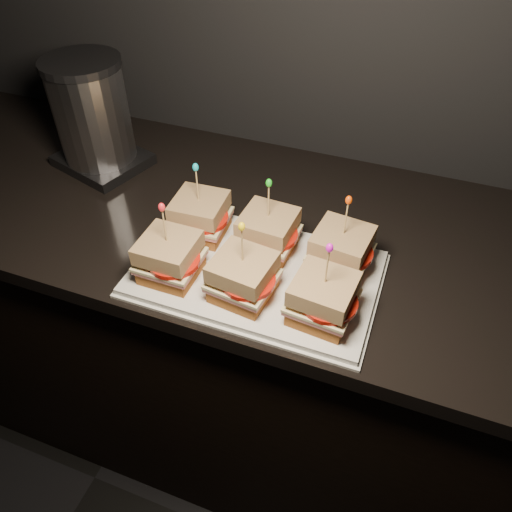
% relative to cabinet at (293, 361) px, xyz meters
% --- Properties ---
extents(cabinet, '(2.39, 0.62, 0.89)m').
position_rel_cabinet_xyz_m(cabinet, '(0.00, 0.00, 0.00)').
color(cabinet, black).
rests_on(cabinet, ground).
extents(granite_slab, '(2.43, 0.66, 0.04)m').
position_rel_cabinet_xyz_m(granite_slab, '(0.00, -0.00, 0.46)').
color(granite_slab, black).
rests_on(granite_slab, cabinet).
extents(platter, '(0.46, 0.28, 0.02)m').
position_rel_cabinet_xyz_m(platter, '(-0.05, -0.17, 0.49)').
color(platter, silver).
rests_on(platter, granite_slab).
extents(platter_rim, '(0.47, 0.30, 0.01)m').
position_rel_cabinet_xyz_m(platter_rim, '(-0.05, -0.17, 0.48)').
color(platter_rim, silver).
rests_on(platter_rim, granite_slab).
extents(sandwich_0_bread_bot, '(0.10, 0.10, 0.03)m').
position_rel_cabinet_xyz_m(sandwich_0_bread_bot, '(-0.19, -0.10, 0.51)').
color(sandwich_0_bread_bot, '#603611').
rests_on(sandwich_0_bread_bot, platter).
extents(sandwich_0_ham, '(0.11, 0.11, 0.01)m').
position_rel_cabinet_xyz_m(sandwich_0_ham, '(-0.19, -0.10, 0.53)').
color(sandwich_0_ham, '#CD615F').
rests_on(sandwich_0_ham, sandwich_0_bread_bot).
extents(sandwich_0_cheese, '(0.12, 0.11, 0.01)m').
position_rel_cabinet_xyz_m(sandwich_0_cheese, '(-0.19, -0.10, 0.54)').
color(sandwich_0_cheese, beige).
rests_on(sandwich_0_cheese, sandwich_0_ham).
extents(sandwich_0_tomato, '(0.10, 0.10, 0.01)m').
position_rel_cabinet_xyz_m(sandwich_0_tomato, '(-0.18, -0.11, 0.54)').
color(sandwich_0_tomato, '#B4160A').
rests_on(sandwich_0_tomato, sandwich_0_cheese).
extents(sandwich_0_bread_top, '(0.11, 0.11, 0.03)m').
position_rel_cabinet_xyz_m(sandwich_0_bread_top, '(-0.19, -0.10, 0.57)').
color(sandwich_0_bread_top, brown).
rests_on(sandwich_0_bread_top, sandwich_0_tomato).
extents(sandwich_0_pick, '(0.00, 0.00, 0.09)m').
position_rel_cabinet_xyz_m(sandwich_0_pick, '(-0.19, -0.10, 0.61)').
color(sandwich_0_pick, tan).
rests_on(sandwich_0_pick, sandwich_0_bread_top).
extents(sandwich_0_frill, '(0.01, 0.01, 0.02)m').
position_rel_cabinet_xyz_m(sandwich_0_frill, '(-0.19, -0.10, 0.66)').
color(sandwich_0_frill, '#0EA3B5').
rests_on(sandwich_0_frill, sandwich_0_pick).
extents(sandwich_1_bread_bot, '(0.10, 0.10, 0.03)m').
position_rel_cabinet_xyz_m(sandwich_1_bread_bot, '(-0.05, -0.10, 0.51)').
color(sandwich_1_bread_bot, '#603611').
rests_on(sandwich_1_bread_bot, platter).
extents(sandwich_1_ham, '(0.11, 0.11, 0.01)m').
position_rel_cabinet_xyz_m(sandwich_1_ham, '(-0.05, -0.10, 0.53)').
color(sandwich_1_ham, '#CD615F').
rests_on(sandwich_1_ham, sandwich_1_bread_bot).
extents(sandwich_1_cheese, '(0.12, 0.11, 0.01)m').
position_rel_cabinet_xyz_m(sandwich_1_cheese, '(-0.05, -0.10, 0.54)').
color(sandwich_1_cheese, beige).
rests_on(sandwich_1_cheese, sandwich_1_ham).
extents(sandwich_1_tomato, '(0.10, 0.10, 0.01)m').
position_rel_cabinet_xyz_m(sandwich_1_tomato, '(-0.03, -0.11, 0.54)').
color(sandwich_1_tomato, '#B4160A').
rests_on(sandwich_1_tomato, sandwich_1_cheese).
extents(sandwich_1_bread_top, '(0.11, 0.11, 0.03)m').
position_rel_cabinet_xyz_m(sandwich_1_bread_top, '(-0.05, -0.10, 0.57)').
color(sandwich_1_bread_top, brown).
rests_on(sandwich_1_bread_top, sandwich_1_tomato).
extents(sandwich_1_pick, '(0.00, 0.00, 0.09)m').
position_rel_cabinet_xyz_m(sandwich_1_pick, '(-0.05, -0.10, 0.61)').
color(sandwich_1_pick, tan).
rests_on(sandwich_1_pick, sandwich_1_bread_top).
extents(sandwich_1_frill, '(0.01, 0.01, 0.02)m').
position_rel_cabinet_xyz_m(sandwich_1_frill, '(-0.05, -0.10, 0.66)').
color(sandwich_1_frill, '#19A81B').
rests_on(sandwich_1_frill, sandwich_1_pick).
extents(sandwich_2_bread_bot, '(0.11, 0.11, 0.03)m').
position_rel_cabinet_xyz_m(sandwich_2_bread_bot, '(0.10, -0.10, 0.51)').
color(sandwich_2_bread_bot, '#603611').
rests_on(sandwich_2_bread_bot, platter).
extents(sandwich_2_ham, '(0.12, 0.12, 0.01)m').
position_rel_cabinet_xyz_m(sandwich_2_ham, '(0.10, -0.10, 0.53)').
color(sandwich_2_ham, '#CD615F').
rests_on(sandwich_2_ham, sandwich_2_bread_bot).
extents(sandwich_2_cheese, '(0.12, 0.12, 0.01)m').
position_rel_cabinet_xyz_m(sandwich_2_cheese, '(0.10, -0.10, 0.54)').
color(sandwich_2_cheese, beige).
rests_on(sandwich_2_cheese, sandwich_2_ham).
extents(sandwich_2_tomato, '(0.10, 0.10, 0.01)m').
position_rel_cabinet_xyz_m(sandwich_2_tomato, '(0.11, -0.11, 0.54)').
color(sandwich_2_tomato, '#B4160A').
rests_on(sandwich_2_tomato, sandwich_2_cheese).
extents(sandwich_2_bread_top, '(0.11, 0.11, 0.03)m').
position_rel_cabinet_xyz_m(sandwich_2_bread_top, '(0.10, -0.10, 0.57)').
color(sandwich_2_bread_top, brown).
rests_on(sandwich_2_bread_top, sandwich_2_tomato).
extents(sandwich_2_pick, '(0.00, 0.00, 0.09)m').
position_rel_cabinet_xyz_m(sandwich_2_pick, '(0.10, -0.10, 0.61)').
color(sandwich_2_pick, tan).
rests_on(sandwich_2_pick, sandwich_2_bread_top).
extents(sandwich_2_frill, '(0.01, 0.01, 0.02)m').
position_rel_cabinet_xyz_m(sandwich_2_frill, '(0.10, -0.10, 0.66)').
color(sandwich_2_frill, '#E64104').
rests_on(sandwich_2_frill, sandwich_2_pick).
extents(sandwich_3_bread_bot, '(0.10, 0.10, 0.03)m').
position_rel_cabinet_xyz_m(sandwich_3_bread_bot, '(-0.19, -0.23, 0.51)').
color(sandwich_3_bread_bot, '#603611').
rests_on(sandwich_3_bread_bot, platter).
extents(sandwich_3_ham, '(0.11, 0.10, 0.01)m').
position_rel_cabinet_xyz_m(sandwich_3_ham, '(-0.19, -0.23, 0.53)').
color(sandwich_3_ham, '#CD615F').
rests_on(sandwich_3_ham, sandwich_3_bread_bot).
extents(sandwich_3_cheese, '(0.11, 0.11, 0.01)m').
position_rel_cabinet_xyz_m(sandwich_3_cheese, '(-0.19, -0.23, 0.54)').
color(sandwich_3_cheese, beige).
rests_on(sandwich_3_cheese, sandwich_3_ham).
extents(sandwich_3_tomato, '(0.10, 0.10, 0.01)m').
position_rel_cabinet_xyz_m(sandwich_3_tomato, '(-0.18, -0.24, 0.54)').
color(sandwich_3_tomato, '#B4160A').
rests_on(sandwich_3_tomato, sandwich_3_cheese).
extents(sandwich_3_bread_top, '(0.10, 0.10, 0.03)m').
position_rel_cabinet_xyz_m(sandwich_3_bread_top, '(-0.19, -0.23, 0.57)').
color(sandwich_3_bread_top, brown).
rests_on(sandwich_3_bread_top, sandwich_3_tomato).
extents(sandwich_3_pick, '(0.00, 0.00, 0.09)m').
position_rel_cabinet_xyz_m(sandwich_3_pick, '(-0.19, -0.23, 0.61)').
color(sandwich_3_pick, tan).
rests_on(sandwich_3_pick, sandwich_3_bread_top).
extents(sandwich_3_frill, '(0.01, 0.01, 0.02)m').
position_rel_cabinet_xyz_m(sandwich_3_frill, '(-0.19, -0.23, 0.66)').
color(sandwich_3_frill, red).
rests_on(sandwich_3_frill, sandwich_3_pick).
extents(sandwich_4_bread_bot, '(0.11, 0.11, 0.03)m').
position_rel_cabinet_xyz_m(sandwich_4_bread_bot, '(-0.05, -0.23, 0.51)').
color(sandwich_4_bread_bot, '#603611').
rests_on(sandwich_4_bread_bot, platter).
extents(sandwich_4_ham, '(0.12, 0.12, 0.01)m').
position_rel_cabinet_xyz_m(sandwich_4_ham, '(-0.05, -0.23, 0.53)').
color(sandwich_4_ham, '#CD615F').
rests_on(sandwich_4_ham, sandwich_4_bread_bot).
extents(sandwich_4_cheese, '(0.12, 0.12, 0.01)m').
position_rel_cabinet_xyz_m(sandwich_4_cheese, '(-0.05, -0.23, 0.54)').
color(sandwich_4_cheese, beige).
rests_on(sandwich_4_cheese, sandwich_4_ham).
extents(sandwich_4_tomato, '(0.10, 0.10, 0.01)m').
position_rel_cabinet_xyz_m(sandwich_4_tomato, '(-0.03, -0.24, 0.54)').
color(sandwich_4_tomato, '#B4160A').
rests_on(sandwich_4_tomato, sandwich_4_cheese).
extents(sandwich_4_bread_top, '(0.11, 0.11, 0.03)m').
position_rel_cabinet_xyz_m(sandwich_4_bread_top, '(-0.05, -0.23, 0.57)').
color(sandwich_4_bread_top, brown).
rests_on(sandwich_4_bread_top, sandwich_4_tomato).
extents(sandwich_4_pick, '(0.00, 0.00, 0.09)m').
position_rel_cabinet_xyz_m(sandwich_4_pick, '(-0.05, -0.23, 0.61)').
color(sandwich_4_pick, tan).
rests_on(sandwich_4_pick, sandwich_4_bread_top).
extents(sandwich_4_frill, '(0.01, 0.01, 0.02)m').
position_rel_cabinet_xyz_m(sandwich_4_frill, '(-0.05, -0.23, 0.66)').
color(sandwich_4_frill, yellow).
rests_on(sandwich_4_frill, sandwich_4_pick).
extents(sandwich_5_bread_bot, '(0.11, 0.11, 0.03)m').
position_rel_cabinet_xyz_m(sandwich_5_bread_bot, '(0.10, -0.23, 0.51)').
color(sandwich_5_bread_bot, '#603611').
rests_on(sandwich_5_bread_bot, platter).
extents(sandwich_5_ham, '(0.12, 0.11, 0.01)m').
position_rel_cabinet_xyz_m(sandwich_5_ham, '(0.10, -0.23, 0.53)').
color(sandwich_5_ham, '#CD615F').
rests_on(sandwich_5_ham, sandwich_5_bread_bot).
extents(sandwich_5_cheese, '(0.12, 0.12, 0.01)m').
position_rel_cabinet_xyz_m(sandwich_5_cheese, '(0.10, -0.23, 0.54)').
color(sandwich_5_cheese, beige).
rests_on(sandwich_5_cheese, sandwich_5_ham).
extents(sandwich_5_tomato, '(0.10, 0.10, 0.01)m').
position_rel_cabinet_xyz_m(sandwich_5_tomato, '(0.11, -0.24, 0.54)').
color(sandwich_5_tomato, '#B4160A').
rests_on(sandwich_5_tomato, sandwich_5_cheese).
extents(sandwich_5_bread_top, '(0.11, 0.11, 0.03)m').
position_rel_cabinet_xyz_m(sandwich_5_bread_top, '(0.10, -0.23, 0.57)').
color(sandwich_5_bread_top, brown).
rests_on(sandwich_5_bread_top, sandwich_5_tomato).
extents(sandwich_5_pick, '(0.00, 0.00, 0.09)m').
position_rel_cabinet_xyz_m(sandwich_5_pick, '(0.10, -0.23, 0.61)').
color(sandwich_5_pick, tan).
rests_on(sandwich_5_pick, sandwich_5_bread_top).
extents(sandwich_5_frill, '(0.01, 0.01, 0.02)m').
position_rel_cabinet_xyz_m(sandwich_5_frill, '(0.10, -0.23, 0.66)').
color(sandwich_5_frill, '#D711C6').
rests_on(sandwich_5_frill, sandwich_5_pick).
extents(appliance_base, '(0.25, 0.22, 0.03)m').
position_rel_cabinet_xyz_m(appliance_base, '(-0.55, 0.07, 0.49)').
color(appliance_base, '#262628').
rests_on(appliance_base, granite_slab).
extents(appliance_body, '(0.17, 0.17, 0.22)m').
position_rel_cabinet_xyz_m(appliance_body, '(-0.55, 0.07, 0.62)').
color(appliance_body, silver).
rests_on(appliance_body, appliance_base).
extents(appliance_lid, '(0.18, 0.18, 0.02)m').
position_rel_cabinet_xyz_m(appliance_lid, '(-0.55, 0.07, 0.74)').
color(appliance_lid, '#262628').
rests_on(appliance_lid, appliance_body).
extents(appliance, '(0.21, 0.17, 0.27)m').
position_rel_cabinet_xyz_m(appliance, '(-0.55, 0.07, 0.61)').
color(appliance, silver).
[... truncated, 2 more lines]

